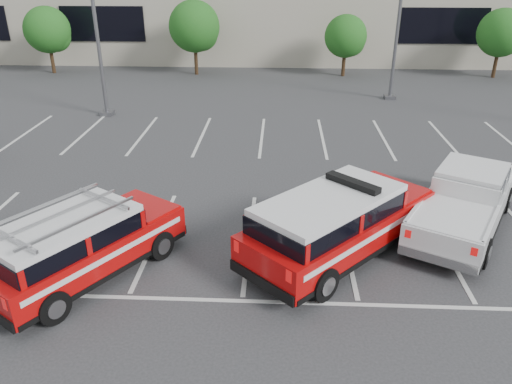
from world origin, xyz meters
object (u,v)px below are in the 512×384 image
fire_chief_suv (338,227)px  ladder_suv (82,249)px  light_pole_left (93,7)px  tree_mid_left (196,28)px  tree_right (502,34)px  tree_mid_right (347,38)px  white_pickup (464,206)px  light_pole_mid (401,2)px  tree_left (49,31)px

fire_chief_suv → ladder_suv: (-6.37, -1.31, -0.05)m
light_pole_left → ladder_suv: size_ratio=1.95×
tree_mid_left → tree_right: (20.00, -0.00, -0.27)m
tree_mid_right → ladder_suv: tree_mid_right is taller
light_pole_left → white_pickup: 18.53m
tree_right → ladder_suv: 30.78m
ladder_suv → white_pickup: bearing=49.7°
light_pole_mid → light_pole_left: bearing=-165.1°
tree_right → light_pole_mid: 10.38m
tree_right → tree_mid_left: bearing=180.0°
white_pickup → tree_right: bearing=96.7°
tree_mid_right → white_pickup: 21.16m
tree_left → tree_mid_left: 10.00m
tree_left → tree_mid_right: bearing=-0.0°
light_pole_mid → ladder_suv: 21.56m
tree_mid_right → light_pole_left: bearing=-142.5°
tree_left → white_pickup: (21.13, -21.05, -2.07)m
tree_mid_left → light_pole_mid: 13.53m
light_pole_mid → white_pickup: 15.68m
white_pickup → fire_chief_suv: bearing=-126.5°
tree_mid_left → fire_chief_suv: tree_mid_left is taller
tree_left → white_pickup: 29.89m
light_pole_left → light_pole_mid: same height
tree_mid_right → light_pole_mid: (1.91, -6.05, 2.68)m
tree_mid_left → tree_right: tree_mid_left is taller
tree_left → white_pickup: bearing=-44.9°
tree_right → fire_chief_suv: 26.14m
tree_mid_left → light_pole_left: light_pole_left is taller
tree_mid_left → tree_mid_right: 10.01m
fire_chief_suv → ladder_suv: 6.50m
tree_left → fire_chief_suv: tree_left is taller
tree_mid_right → white_pickup: tree_mid_right is taller
tree_left → tree_mid_right: (20.00, -0.00, -0.27)m
tree_right → fire_chief_suv: (-12.71, -22.76, -1.93)m
fire_chief_suv → light_pole_mid: bearing=118.1°
light_pole_mid → fire_chief_suv: bearing=-105.5°
ladder_suv → light_pole_mid: bearing=91.8°
tree_left → fire_chief_suv: 28.64m
tree_right → white_pickup: size_ratio=0.74×
tree_right → fire_chief_suv: size_ratio=0.78×
fire_chief_suv → white_pickup: (3.84, 1.71, -0.14)m
tree_left → light_pole_mid: bearing=-15.4°
light_pole_mid → fire_chief_suv: 17.87m
fire_chief_suv → white_pickup: bearing=67.5°
fire_chief_suv → ladder_suv: fire_chief_suv is taller
tree_left → white_pickup: tree_left is taller
light_pole_mid → tree_left: bearing=164.6°
tree_left → tree_right: bearing=0.0°
tree_left → tree_mid_right: 20.00m
tree_left → tree_mid_left: tree_mid_left is taller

